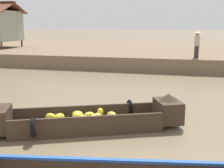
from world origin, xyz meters
TOP-DOWN VIEW (x-y plane):
  - ground_plane at (0.00, 10.00)m, footprint 300.00×300.00m
  - riverbank_strip at (0.00, 24.41)m, footprint 160.00×20.00m
  - banana_boat at (-0.84, 4.43)m, footprint 5.44×3.05m
  - vendor_person at (2.62, 15.38)m, footprint 0.44×0.44m

SIDE VIEW (x-z plane):
  - ground_plane at x=0.00m, z-range 0.00..0.00m
  - banana_boat at x=-0.84m, z-range -0.14..0.82m
  - riverbank_strip at x=0.00m, z-range 0.00..0.91m
  - vendor_person at x=2.62m, z-range 1.01..2.67m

